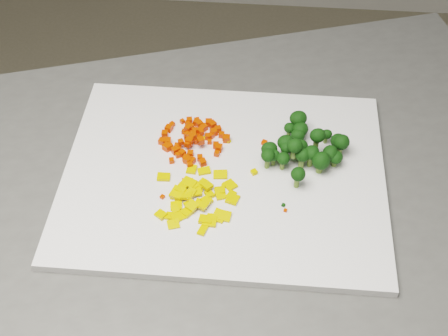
# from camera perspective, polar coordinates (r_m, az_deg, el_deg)

# --- Properties ---
(counter_block) EXTENTS (1.13, 0.94, 0.90)m
(counter_block) POSITION_cam_1_polar(r_m,az_deg,el_deg) (1.34, 1.76, -13.39)
(counter_block) COLOR #4B4B48
(counter_block) RESTS_ON ground
(cutting_board) EXTENTS (0.49, 0.38, 0.01)m
(cutting_board) POSITION_cam_1_polar(r_m,az_deg,el_deg) (0.96, 0.00, -0.66)
(cutting_board) COLOR silver
(cutting_board) RESTS_ON counter_block
(carrot_pile) EXTENTS (0.11, 0.11, 0.03)m
(carrot_pile) POSITION_cam_1_polar(r_m,az_deg,el_deg) (0.99, -2.86, 2.97)
(carrot_pile) COLOR red
(carrot_pile) RESTS_ON cutting_board
(pepper_pile) EXTENTS (0.13, 0.13, 0.02)m
(pepper_pile) POSITION_cam_1_polar(r_m,az_deg,el_deg) (0.92, -2.67, -2.42)
(pepper_pile) COLOR gold
(pepper_pile) RESTS_ON cutting_board
(broccoli_pile) EXTENTS (0.13, 0.13, 0.06)m
(broccoli_pile) POSITION_cam_1_polar(r_m,az_deg,el_deg) (0.96, 7.04, 2.08)
(broccoli_pile) COLOR black
(broccoli_pile) RESTS_ON cutting_board
(carrot_cube_0) EXTENTS (0.01, 0.01, 0.01)m
(carrot_cube_0) POSITION_cam_1_polar(r_m,az_deg,el_deg) (0.99, -4.32, 2.04)
(carrot_cube_0) COLOR red
(carrot_cube_0) RESTS_ON carrot_pile
(carrot_cube_1) EXTENTS (0.01, 0.01, 0.01)m
(carrot_cube_1) POSITION_cam_1_polar(r_m,az_deg,el_deg) (1.00, 0.10, 2.76)
(carrot_cube_1) COLOR red
(carrot_cube_1) RESTS_ON carrot_pile
(carrot_cube_2) EXTENTS (0.01, 0.01, 0.01)m
(carrot_cube_2) POSITION_cam_1_polar(r_m,az_deg,el_deg) (1.01, -0.23, 3.06)
(carrot_cube_2) COLOR red
(carrot_cube_2) RESTS_ON carrot_pile
(carrot_cube_3) EXTENTS (0.01, 0.01, 0.01)m
(carrot_cube_3) POSITION_cam_1_polar(r_m,az_deg,el_deg) (1.00, -3.34, 3.63)
(carrot_cube_3) COLOR red
(carrot_cube_3) RESTS_ON carrot_pile
(carrot_cube_4) EXTENTS (0.01, 0.01, 0.01)m
(carrot_cube_4) POSITION_cam_1_polar(r_m,az_deg,el_deg) (0.98, -4.25, 1.17)
(carrot_cube_4) COLOR red
(carrot_cube_4) RESTS_ON carrot_pile
(carrot_cube_5) EXTENTS (0.01, 0.01, 0.01)m
(carrot_cube_5) POSITION_cam_1_polar(r_m,az_deg,el_deg) (1.00, -2.42, 2.76)
(carrot_cube_5) COLOR red
(carrot_cube_5) RESTS_ON carrot_pile
(carrot_cube_6) EXTENTS (0.01, 0.01, 0.01)m
(carrot_cube_6) POSITION_cam_1_polar(r_m,az_deg,el_deg) (0.97, -4.81, 0.68)
(carrot_cube_6) COLOR red
(carrot_cube_6) RESTS_ON carrot_pile
(carrot_cube_7) EXTENTS (0.01, 0.01, 0.01)m
(carrot_cube_7) POSITION_cam_1_polar(r_m,az_deg,el_deg) (0.97, -3.35, 0.96)
(carrot_cube_7) COLOR red
(carrot_cube_7) RESTS_ON carrot_pile
(carrot_cube_8) EXTENTS (0.02, 0.02, 0.01)m
(carrot_cube_8) POSITION_cam_1_polar(r_m,az_deg,el_deg) (0.99, -5.07, 1.95)
(carrot_cube_8) COLOR red
(carrot_cube_8) RESTS_ON carrot_pile
(carrot_cube_9) EXTENTS (0.01, 0.01, 0.01)m
(carrot_cube_9) POSITION_cam_1_polar(r_m,az_deg,el_deg) (1.00, -1.50, 2.89)
(carrot_cube_9) COLOR red
(carrot_cube_9) RESTS_ON carrot_pile
(carrot_cube_10) EXTENTS (0.01, 0.01, 0.01)m
(carrot_cube_10) POSITION_cam_1_polar(r_m,az_deg,el_deg) (1.02, -3.05, 3.81)
(carrot_cube_10) COLOR red
(carrot_cube_10) RESTS_ON carrot_pile
(carrot_cube_11) EXTENTS (0.01, 0.01, 0.01)m
(carrot_cube_11) POSITION_cam_1_polar(r_m,az_deg,el_deg) (1.03, -3.83, 4.28)
(carrot_cube_11) COLOR red
(carrot_cube_11) RESTS_ON carrot_pile
(carrot_cube_12) EXTENTS (0.01, 0.01, 0.01)m
(carrot_cube_12) POSITION_cam_1_polar(r_m,az_deg,el_deg) (1.00, 0.24, 2.70)
(carrot_cube_12) COLOR red
(carrot_cube_12) RESTS_ON carrot_pile
(carrot_cube_13) EXTENTS (0.01, 0.01, 0.01)m
(carrot_cube_13) POSITION_cam_1_polar(r_m,az_deg,el_deg) (1.02, -2.28, 4.04)
(carrot_cube_13) COLOR red
(carrot_cube_13) RESTS_ON carrot_pile
(carrot_cube_14) EXTENTS (0.01, 0.01, 0.01)m
(carrot_cube_14) POSITION_cam_1_polar(r_m,az_deg,el_deg) (0.98, -3.10, 1.30)
(carrot_cube_14) COLOR red
(carrot_cube_14) RESTS_ON carrot_pile
(carrot_cube_15) EXTENTS (0.01, 0.01, 0.01)m
(carrot_cube_15) POSITION_cam_1_polar(r_m,az_deg,el_deg) (1.00, -2.47, 2.66)
(carrot_cube_15) COLOR red
(carrot_cube_15) RESTS_ON carrot_pile
(carrot_cube_16) EXTENTS (0.01, 0.01, 0.01)m
(carrot_cube_16) POSITION_cam_1_polar(r_m,az_deg,el_deg) (1.00, -1.33, 2.42)
(carrot_cube_16) COLOR red
(carrot_cube_16) RESTS_ON carrot_pile
(carrot_cube_17) EXTENTS (0.01, 0.01, 0.01)m
(carrot_cube_17) POSITION_cam_1_polar(r_m,az_deg,el_deg) (1.03, -2.48, 4.35)
(carrot_cube_17) COLOR red
(carrot_cube_17) RESTS_ON carrot_pile
(carrot_cube_18) EXTENTS (0.01, 0.01, 0.01)m
(carrot_cube_18) POSITION_cam_1_polar(r_m,az_deg,el_deg) (1.00, -3.35, 3.06)
(carrot_cube_18) COLOR red
(carrot_cube_18) RESTS_ON carrot_pile
(carrot_cube_19) EXTENTS (0.01, 0.01, 0.01)m
(carrot_cube_19) POSITION_cam_1_polar(r_m,az_deg,el_deg) (1.01, -1.17, 2.99)
(carrot_cube_19) COLOR red
(carrot_cube_19) RESTS_ON carrot_pile
(carrot_cube_20) EXTENTS (0.01, 0.01, 0.01)m
(carrot_cube_20) POSITION_cam_1_polar(r_m,az_deg,el_deg) (0.99, -5.26, 1.92)
(carrot_cube_20) COLOR red
(carrot_cube_20) RESTS_ON carrot_pile
(carrot_cube_21) EXTENTS (0.01, 0.01, 0.01)m
(carrot_cube_21) POSITION_cam_1_polar(r_m,az_deg,el_deg) (1.01, -3.67, 3.34)
(carrot_cube_21) COLOR red
(carrot_cube_21) RESTS_ON carrot_pile
(carrot_cube_22) EXTENTS (0.01, 0.01, 0.01)m
(carrot_cube_22) POSITION_cam_1_polar(r_m,az_deg,el_deg) (0.99, -3.30, 2.52)
(carrot_cube_22) COLOR red
(carrot_cube_22) RESTS_ON carrot_pile
(carrot_cube_23) EXTENTS (0.01, 0.01, 0.01)m
(carrot_cube_23) POSITION_cam_1_polar(r_m,az_deg,el_deg) (0.98, -0.49, 1.85)
(carrot_cube_23) COLOR red
(carrot_cube_23) RESTS_ON carrot_pile
(carrot_cube_24) EXTENTS (0.01, 0.01, 0.01)m
(carrot_cube_24) POSITION_cam_1_polar(r_m,az_deg,el_deg) (0.98, -3.36, 2.22)
(carrot_cube_24) COLOR red
(carrot_cube_24) RESTS_ON carrot_pile
(carrot_cube_25) EXTENTS (0.01, 0.01, 0.01)m
(carrot_cube_25) POSITION_cam_1_polar(r_m,az_deg,el_deg) (1.03, -4.84, 3.86)
(carrot_cube_25) COLOR red
(carrot_cube_25) RESTS_ON carrot_pile
(carrot_cube_26) EXTENTS (0.01, 0.01, 0.01)m
(carrot_cube_26) POSITION_cam_1_polar(r_m,az_deg,el_deg) (1.03, -4.76, 4.01)
(carrot_cube_26) COLOR red
(carrot_cube_26) RESTS_ON carrot_pile
(carrot_cube_27) EXTENTS (0.01, 0.01, 0.01)m
(carrot_cube_27) POSITION_cam_1_polar(r_m,az_deg,el_deg) (1.01, -3.03, 3.35)
(carrot_cube_27) COLOR red
(carrot_cube_27) RESTS_ON carrot_pile
(carrot_cube_28) EXTENTS (0.01, 0.01, 0.01)m
(carrot_cube_28) POSITION_cam_1_polar(r_m,az_deg,el_deg) (0.97, -3.36, 0.73)
(carrot_cube_28) COLOR red
(carrot_cube_28) RESTS_ON carrot_pile
(carrot_cube_29) EXTENTS (0.01, 0.01, 0.01)m
(carrot_cube_29) POSITION_cam_1_polar(r_m,az_deg,el_deg) (1.00, -2.46, 2.52)
(carrot_cube_29) COLOR red
(carrot_cube_29) RESTS_ON carrot_pile
(carrot_cube_30) EXTENTS (0.01, 0.01, 0.01)m
(carrot_cube_30) POSITION_cam_1_polar(r_m,az_deg,el_deg) (0.99, -2.83, 3.10)
(carrot_cube_30) COLOR red
(carrot_cube_30) RESTS_ON carrot_pile
(carrot_cube_31) EXTENTS (0.01, 0.01, 0.01)m
(carrot_cube_31) POSITION_cam_1_polar(r_m,az_deg,el_deg) (1.01, -2.27, 3.15)
(carrot_cube_31) COLOR red
(carrot_cube_31) RESTS_ON carrot_pile
(carrot_cube_32) EXTENTS (0.01, 0.01, 0.01)m
(carrot_cube_32) POSITION_cam_1_polar(r_m,az_deg,el_deg) (0.98, -3.19, 2.47)
(carrot_cube_32) COLOR red
(carrot_cube_32) RESTS_ON carrot_pile
(carrot_cube_33) EXTENTS (0.01, 0.01, 0.01)m
(carrot_cube_33) POSITION_cam_1_polar(r_m,az_deg,el_deg) (0.99, -2.92, 2.88)
(carrot_cube_33) COLOR red
(carrot_cube_33) RESTS_ON carrot_pile
(carrot_cube_34) EXTENTS (0.01, 0.01, 0.01)m
(carrot_cube_34) POSITION_cam_1_polar(r_m,az_deg,el_deg) (1.00, -2.17, 3.42)
(carrot_cube_34) COLOR red
(carrot_cube_34) RESTS_ON carrot_pile
(carrot_cube_35) EXTENTS (0.01, 0.01, 0.01)m
(carrot_cube_35) POSITION_cam_1_polar(r_m,az_deg,el_deg) (1.01, -0.95, 3.29)
(carrot_cube_35) COLOR red
(carrot_cube_35) RESTS_ON carrot_pile
(carrot_cube_36) EXTENTS (0.01, 0.01, 0.01)m
(carrot_cube_36) POSITION_cam_1_polar(r_m,az_deg,el_deg) (0.98, -0.66, 1.32)
(carrot_cube_36) COLOR red
(carrot_cube_36) RESTS_ON carrot_pile
(carrot_cube_37) EXTENTS (0.01, 0.01, 0.01)m
(carrot_cube_37) POSITION_cam_1_polar(r_m,az_deg,el_deg) (1.01, -0.54, 3.58)
(carrot_cube_37) COLOR red
(carrot_cube_37) RESTS_ON carrot_pile
(carrot_cube_38) EXTENTS (0.01, 0.01, 0.01)m
(carrot_cube_38) POSITION_cam_1_polar(r_m,az_deg,el_deg) (1.00, -3.41, 2.95)
(carrot_cube_38) COLOR red
(carrot_cube_38) RESTS_ON carrot_pile
(carrot_cube_39) EXTENTS (0.01, 0.01, 0.01)m
(carrot_cube_39) POSITION_cam_1_polar(r_m,az_deg,el_deg) (0.99, -0.74, 2.10)
(carrot_cube_39) COLOR red
(carrot_cube_39) RESTS_ON carrot_pile
(carrot_cube_40) EXTENTS (0.01, 0.01, 0.01)m
(carrot_cube_40) POSITION_cam_1_polar(r_m,az_deg,el_deg) (1.00, -2.08, 3.31)
(carrot_cube_40) COLOR red
(carrot_cube_40) RESTS_ON carrot_pile
(carrot_cube_41) EXTENTS (0.01, 0.01, 0.01)m
(carrot_cube_41) POSITION_cam_1_polar(r_m,az_deg,el_deg) (1.00, -5.71, 2.44)
(carrot_cube_41) COLOR red
(carrot_cube_41) RESTS_ON carrot_pile
(carrot_cube_42) EXTENTS (0.01, 0.01, 0.01)m
(carrot_cube_42) POSITION_cam_1_polar(r_m,az_deg,el_deg) (0.98, -2.14, 2.52)
(carrot_cube_42) COLOR red
(carrot_cube_42) RESTS_ON carrot_pile
(carrot_cube_43) EXTENTS (0.01, 0.01, 0.01)m
(carrot_cube_43) POSITION_cam_1_polar(r_m,az_deg,el_deg) (1.03, -3.34, 4.09)
(carrot_cube_43) COLOR red
(carrot_cube_43) RESTS_ON carrot_pile
(carrot_cube_44) EXTENTS (0.01, 0.01, 0.01)m
(carrot_cube_44) POSITION_cam_1_polar(r_m,az_deg,el_deg) (1.01, -5.44, 3.13)
(carrot_cube_44) COLOR red
(carrot_cube_44) RESTS_ON carrot_pile
(carrot_cube_45) EXTENTS (0.01, 0.01, 0.01)m
(carrot_cube_45) POSITION_cam_1_polar(r_m,az_deg,el_deg) (1.02, -1.86, 3.72)
(carrot_cube_45) COLOR red
(carrot_cube_45) RESTS_ON carrot_pile
(carrot_cube_46) EXTENTS (0.01, 0.01, 0.01)m
(carrot_cube_46) POSITION_cam_1_polar(r_m,az_deg,el_deg) (0.99, -3.96, 2.39)
(carrot_cube_46) COLOR red
(carrot_cube_46) RESTS_ON carrot_pile
(carrot_cube_47) EXTENTS (0.01, 0.01, 0.01)m
(carrot_cube_47) POSITION_cam_1_polar(r_m,az_deg,el_deg) (0.98, -3.85, 1.36)
(carrot_cube_47) COLOR red
(carrot_cube_47) RESTS_ON carrot_pile
(carrot_cube_48) EXTENTS (0.01, 0.01, 0.01)m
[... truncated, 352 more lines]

